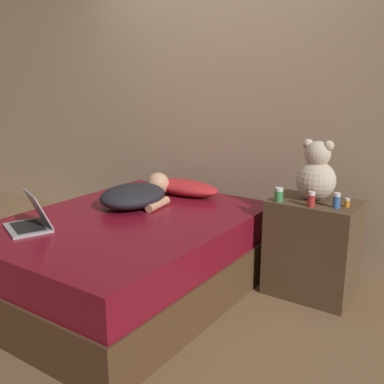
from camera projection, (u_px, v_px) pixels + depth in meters
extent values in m
plane|color=brown|center=(131.00, 291.00, 3.10)|extent=(12.00, 12.00, 0.00)
cube|color=tan|center=(221.00, 93.00, 3.72)|extent=(8.00, 0.06, 2.60)
cube|color=#4C331E|center=(130.00, 271.00, 3.06)|extent=(1.37, 1.81, 0.30)
cube|color=maroon|center=(129.00, 234.00, 2.99)|extent=(1.35, 1.77, 0.23)
cube|color=brown|center=(312.00, 248.00, 3.00)|extent=(0.56, 0.39, 0.65)
ellipsoid|color=red|center=(185.00, 187.00, 3.53)|extent=(0.60, 0.26, 0.12)
ellipsoid|color=black|center=(133.00, 196.00, 3.22)|extent=(0.49, 0.59, 0.15)
sphere|color=tan|center=(158.00, 184.00, 3.51)|extent=(0.18, 0.18, 0.18)
cylinder|color=tan|center=(158.00, 204.00, 3.17)|extent=(0.09, 0.25, 0.06)
cube|color=#9E9EA3|center=(28.00, 228.00, 2.75)|extent=(0.37, 0.34, 0.02)
cube|color=black|center=(28.00, 226.00, 2.74)|extent=(0.29, 0.25, 0.00)
cube|color=#9E9EA3|center=(38.00, 208.00, 2.75)|extent=(0.31, 0.21, 0.21)
cube|color=black|center=(38.00, 208.00, 2.75)|extent=(0.28, 0.18, 0.19)
sphere|color=beige|center=(316.00, 180.00, 2.92)|extent=(0.26, 0.26, 0.26)
sphere|color=beige|center=(318.00, 154.00, 2.87)|extent=(0.17, 0.17, 0.17)
sphere|color=beige|center=(308.00, 144.00, 2.90)|extent=(0.07, 0.07, 0.07)
sphere|color=beige|center=(329.00, 146.00, 2.82)|extent=(0.07, 0.07, 0.07)
cylinder|color=#3866B2|center=(336.00, 202.00, 2.76)|extent=(0.04, 0.04, 0.07)
cylinder|color=white|center=(337.00, 195.00, 2.74)|extent=(0.04, 0.04, 0.02)
cylinder|color=#3D8E4C|center=(279.00, 196.00, 2.90)|extent=(0.05, 0.05, 0.07)
cylinder|color=white|center=(279.00, 189.00, 2.89)|extent=(0.05, 0.05, 0.02)
cylinder|color=orange|center=(347.00, 204.00, 2.78)|extent=(0.03, 0.03, 0.04)
cylinder|color=white|center=(347.00, 199.00, 2.77)|extent=(0.03, 0.03, 0.01)
cylinder|color=#B72D2D|center=(311.00, 201.00, 2.79)|extent=(0.05, 0.05, 0.07)
cylinder|color=white|center=(312.00, 193.00, 2.77)|extent=(0.04, 0.04, 0.02)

